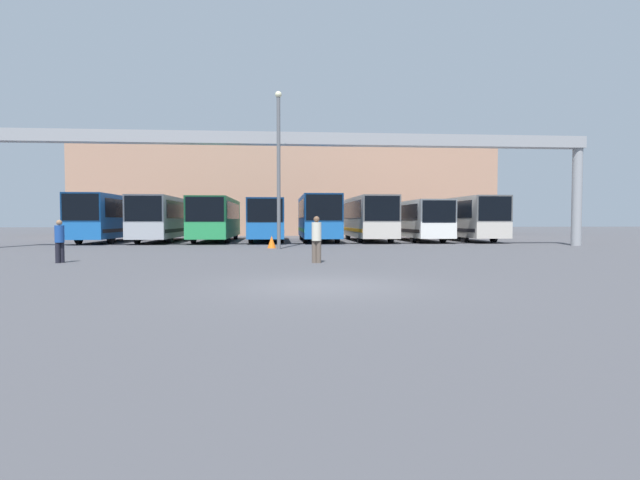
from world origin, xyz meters
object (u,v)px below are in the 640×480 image
Objects in this scene: bus_slot_7 at (463,216)px; bus_slot_4 at (318,216)px; bus_slot_5 at (368,216)px; pedestrian_near_right at (60,240)px; lamp_post at (279,164)px; bus_slot_0 at (110,216)px; bus_slot_6 at (417,218)px; bus_slot_1 at (164,217)px; bus_slot_2 at (216,217)px; bus_slot_3 at (267,218)px; traffic_cone at (272,242)px; pedestrian_near_center at (317,238)px.

bus_slot_4 is at bearing -176.19° from bus_slot_7.
bus_slot_5 is (3.76, 0.19, -0.04)m from bus_slot_4.
lamp_post is at bearing 177.80° from pedestrian_near_right.
bus_slot_0 reaches higher than bus_slot_6.
bus_slot_5 is 1.23× the size of lamp_post.
bus_slot_0 is 26.35m from bus_slot_7.
bus_slot_1 is 0.98× the size of bus_slot_2.
bus_slot_5 is (11.29, -0.55, 0.06)m from bus_slot_2.
traffic_cone is at bearing -87.13° from bus_slot_3.
bus_slot_4 is 5.86× the size of pedestrian_near_center.
bus_slot_2 is at bearing 114.15° from traffic_cone.
bus_slot_0 is at bearing 179.63° from bus_slot_5.
bus_slot_4 is at bearing 102.83° from pedestrian_near_center.
bus_slot_7 is (22.58, 0.12, 0.03)m from bus_slot_1.
bus_slot_7 is (11.29, 0.75, -0.04)m from bus_slot_4.
bus_slot_3 is 0.97× the size of bus_slot_7.
bus_slot_2 is 1.00× the size of bus_slot_7.
pedestrian_near_center is 0.20× the size of lamp_post.
pedestrian_near_right is at bearing -130.25° from traffic_cone.
traffic_cone is at bearing -128.50° from bus_slot_5.
lamp_post is (-1.38, 9.03, 3.72)m from pedestrian_near_center.
bus_slot_4 reaches higher than bus_slot_2.
bus_slot_3 is 16.07× the size of traffic_cone.
pedestrian_near_right is at bearing -121.71° from bus_slot_4.
bus_slot_6 is at bearing 176.37° from pedestrian_near_right.
bus_slot_1 is 18.39m from pedestrian_near_right.
pedestrian_near_right is (-18.48, -18.00, -0.87)m from bus_slot_6.
bus_slot_2 is 11.57m from lamp_post.
lamp_post is at bearing -144.21° from bus_slot_7.
pedestrian_near_center is at bearing -62.94° from bus_slot_1.
bus_slot_4 is at bearing -177.04° from bus_slot_5.
bus_slot_7 is 17.71m from lamp_post.
pedestrian_near_center is 1.08× the size of pedestrian_near_right.
lamp_post reaches higher than bus_slot_7.
bus_slot_1 is 18.82m from bus_slot_6.
bus_slot_0 is at bearing 143.24° from pedestrian_near_center.
bus_slot_6 is (7.53, 0.27, -0.19)m from bus_slot_4.
traffic_cone is (-1.79, 9.82, -0.56)m from pedestrian_near_center.
bus_slot_4 reaches higher than pedestrian_near_center.
bus_slot_6 is 20.86m from pedestrian_near_center.
bus_slot_7 is at bearing 4.24° from bus_slot_5.
pedestrian_near_right is at bearing -77.19° from bus_slot_0.
bus_slot_3 is 10.48m from lamp_post.
bus_slot_7 is at bearing 3.81° from bus_slot_4.
bus_slot_2 is at bearing -179.96° from bus_slot_7.
traffic_cone is (4.23, -9.43, -1.46)m from bus_slot_2.
bus_slot_3 is 6.52× the size of pedestrian_near_center.
pedestrian_near_right is 0.19× the size of lamp_post.
bus_slot_3 is (11.29, 0.25, -0.15)m from bus_slot_0.
bus_slot_0 reaches higher than bus_slot_7.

